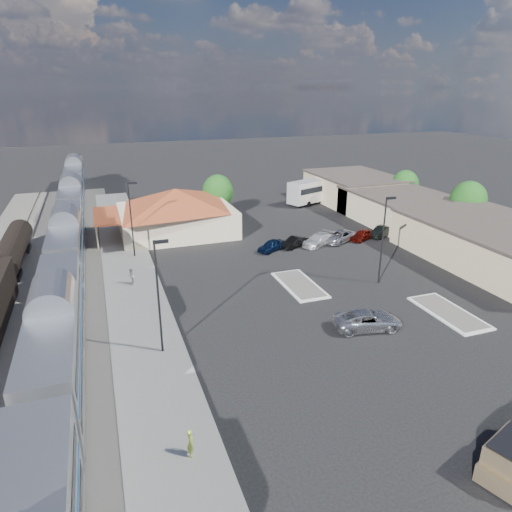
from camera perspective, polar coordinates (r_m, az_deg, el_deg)
name	(u,v)px	position (r m, az deg, el deg)	size (l,w,h in m)	color
ground	(270,299)	(43.54, 1.73, -5.44)	(280.00, 280.00, 0.00)	black
railbed	(36,296)	(48.83, -25.76, -4.55)	(16.00, 100.00, 0.12)	#4C4944
platform	(134,291)	(46.57, -14.98, -4.26)	(5.50, 92.00, 0.18)	gray
passenger_train	(68,243)	(54.05, -22.44, 1.46)	(3.00, 104.00, 5.55)	silver
station_depot	(176,211)	(63.31, -10.02, 5.56)	(18.35, 12.24, 6.20)	#C2AE8E
buildings_east	(420,214)	(68.15, 19.79, 4.97)	(14.40, 51.40, 4.80)	#C6B28C
traffic_island_south	(299,285)	(46.60, 5.45, -3.59)	(3.30, 7.50, 0.21)	silver
traffic_island_north	(449,313)	(44.34, 22.94, -6.52)	(3.30, 7.50, 0.21)	silver
lamp_plat_s	(159,289)	(33.58, -12.03, -4.00)	(1.08, 0.25, 9.00)	black
lamp_plat_n	(132,214)	(54.37, -15.30, 5.13)	(1.08, 0.25, 9.00)	black
lamp_lot	(384,233)	(47.04, 15.71, 2.77)	(1.08, 0.25, 9.00)	black
tree_east_b	(468,201)	(70.00, 25.00, 6.29)	(4.94, 4.94, 6.96)	#382314
tree_east_c	(405,185)	(80.43, 18.13, 8.46)	(4.41, 4.41, 6.21)	#382314
tree_depot	(218,192)	(70.33, -4.79, 8.02)	(4.71, 4.71, 6.63)	#382314
suv	(368,320)	(39.31, 13.80, -7.78)	(2.62, 5.68, 1.58)	#A4A6AC
coach_bus	(319,189)	(80.93, 7.83, 8.32)	(12.91, 7.23, 4.10)	silver
person_a	(191,443)	(26.67, -8.15, -22.10)	(0.60, 0.40, 1.65)	#A4BE3B
person_b	(131,276)	(47.63, -15.34, -2.46)	(0.86, 0.67, 1.76)	silver
parked_car_a	(271,246)	(56.05, 1.93, 1.32)	(1.61, 4.01, 1.37)	#0B1A3B
parked_car_b	(294,242)	(57.49, 4.80, 1.74)	(1.41, 4.04, 1.33)	black
parked_car_c	(318,240)	(58.55, 7.79, 2.04)	(2.07, 5.10, 1.48)	white
parked_car_d	(339,237)	(60.28, 10.38, 2.41)	(2.42, 5.25, 1.46)	#93949B
parked_car_e	(362,235)	(61.65, 13.11, 2.58)	(1.63, 4.06, 1.38)	#65110B
parked_car_f	(381,232)	(63.60, 15.42, 2.94)	(1.52, 4.36, 1.44)	black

